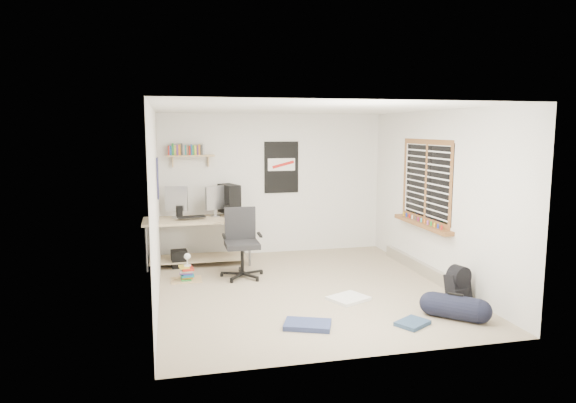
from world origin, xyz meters
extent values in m
cube|color=gray|center=(0.00, 0.00, -0.01)|extent=(4.00, 4.50, 0.01)
cube|color=white|center=(0.00, 0.00, 2.50)|extent=(4.00, 4.50, 0.01)
cube|color=silver|center=(0.00, 2.25, 1.25)|extent=(4.00, 0.01, 2.50)
cube|color=silver|center=(-2.00, 0.00, 1.25)|extent=(0.01, 4.50, 2.50)
cube|color=silver|center=(2.00, 0.00, 1.25)|extent=(0.01, 4.50, 2.50)
cube|color=beige|center=(-1.39, 1.72, 0.36)|extent=(1.91, 1.30, 0.80)
cube|color=#A2A3A7|center=(-1.71, 1.87, 1.01)|extent=(0.38, 0.21, 0.41)
cube|color=#A4A2A7|center=(-1.07, 1.86, 1.00)|extent=(0.37, 0.24, 0.40)
cube|color=black|center=(-0.82, 1.98, 1.05)|extent=(0.37, 0.52, 0.49)
cube|color=black|center=(-1.48, 1.65, 0.81)|extent=(0.47, 0.24, 0.02)
cube|color=black|center=(-1.67, 1.80, 0.89)|extent=(0.11, 0.11, 0.18)
cube|color=black|center=(-0.88, 1.76, 0.89)|extent=(0.12, 0.12, 0.18)
cube|color=black|center=(-0.78, 0.78, 0.49)|extent=(0.70, 0.70, 1.05)
cube|color=tan|center=(-1.45, 2.14, 1.78)|extent=(0.80, 0.22, 0.24)
cube|color=black|center=(0.15, 2.23, 1.55)|extent=(0.62, 0.03, 0.92)
cube|color=navy|center=(-1.99, 1.20, 1.50)|extent=(0.02, 0.42, 0.60)
cube|color=brown|center=(1.95, 0.30, 1.45)|extent=(0.10, 1.50, 1.26)
cube|color=#B7B2A8|center=(1.96, 0.30, 0.09)|extent=(0.08, 2.50, 0.18)
cube|color=black|center=(1.75, -1.04, 0.20)|extent=(0.34, 0.30, 0.39)
cylinder|color=black|center=(1.42, -1.51, 0.14)|extent=(0.41, 0.41, 0.56)
cube|color=silver|center=(0.43, -0.59, 0.02)|extent=(0.60, 0.56, 0.04)
cube|color=navy|center=(-0.34, -1.37, 0.03)|extent=(0.61, 0.50, 0.06)
cube|color=navy|center=(0.85, -1.59, 0.03)|extent=(0.45, 0.42, 0.05)
cube|color=brown|center=(-1.62, 0.80, 0.15)|extent=(0.45, 0.38, 0.28)
cube|color=white|center=(-1.60, 0.78, 0.38)|extent=(0.11, 0.18, 0.18)
cube|color=black|center=(-1.70, 1.58, 0.14)|extent=(0.27, 0.27, 0.28)
camera|label=1|loc=(-1.82, -6.73, 2.23)|focal=32.00mm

